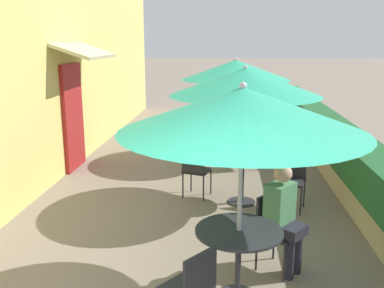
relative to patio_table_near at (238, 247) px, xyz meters
The scene contains 17 objects.
cafe_facade_wall 6.13m from the patio_table_near, 124.42° to the left, with size 0.98×14.18×4.20m.
planter_hedge 5.30m from the patio_table_near, 68.57° to the left, with size 0.60×13.18×1.01m.
patio_table_near is the anchor object (origin of this frame).
patio_umbrella_near 1.36m from the patio_table_near, behind, with size 2.30×2.30×2.18m.
cafe_chair_near_left 0.77m from the patio_table_near, 57.50° to the left, with size 0.56×0.56×0.87m.
seated_patron_near_left 0.78m from the patio_table_near, 49.19° to the left, with size 0.51×0.50×1.25m.
cafe_chair_near_right 0.77m from the patio_table_near, 122.50° to the right, with size 0.56×0.56×0.87m.
patio_table_mid 2.65m from the patio_table_near, 87.38° to the left, with size 0.86×0.86×0.75m.
patio_umbrella_mid 2.98m from the patio_table_near, 87.38° to the left, with size 2.30×2.30×2.18m.
cafe_chair_mid_left 2.87m from the patio_table_near, 102.80° to the left, with size 0.50×0.50×0.87m.
cafe_chair_mid_right 2.65m from the patio_table_near, 70.60° to the left, with size 0.50×0.50×0.87m.
coffee_cup_mid 2.72m from the patio_table_near, 89.80° to the left, with size 0.07×0.07×0.09m.
patio_table_far 5.27m from the patio_table_near, 89.73° to the left, with size 0.86×0.86×0.75m.
patio_umbrella_far 5.45m from the patio_table_near, 89.73° to the left, with size 2.30×2.30×2.18m.
cafe_chair_far_left 5.99m from the patio_table_near, 92.80° to the left, with size 0.51×0.51×0.87m.
cafe_chair_far_right 4.58m from the patio_table_near, 85.72° to the left, with size 0.51×0.51×0.87m.
coffee_cup_far 5.45m from the patio_table_near, 89.71° to the left, with size 0.07×0.07×0.09m.
Camera 1 is at (0.68, -1.80, 2.55)m, focal length 40.00 mm.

